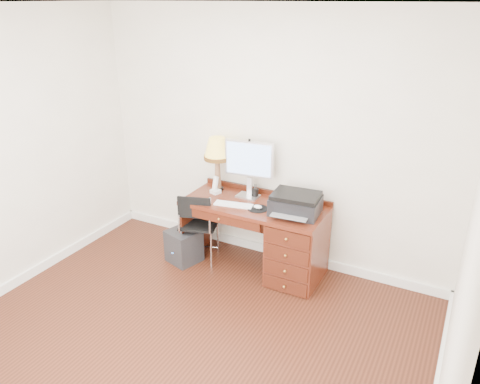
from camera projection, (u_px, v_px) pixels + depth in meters
The scene contains 12 objects.
ground at pixel (182, 343), 4.00m from camera, with size 4.00×4.00×0.00m, color #33150B.
room_shell at pixel (219, 299), 4.50m from camera, with size 4.00×4.00×4.00m.
desk at pixel (282, 239), 4.85m from camera, with size 1.50×0.67×0.75m.
monitor at pixel (249, 162), 4.90m from camera, with size 0.53×0.20×0.61m.
keyboard at pixel (234, 205), 4.82m from camera, with size 0.40×0.12×0.02m, color white.
mouse_pad at pixel (258, 208), 4.74m from camera, with size 0.21×0.21×0.04m.
printer at pixel (296, 204), 4.61m from camera, with size 0.50×0.40×0.21m.
leg_lamp at pixel (217, 152), 5.05m from camera, with size 0.29×0.29×0.60m.
phone at pixel (216, 188), 5.10m from camera, with size 0.12×0.12×0.19m.
pen_cup at pixel (255, 193), 5.01m from camera, with size 0.07×0.07×0.09m, color black.
chair at pixel (196, 221), 5.05m from camera, with size 0.49×0.50×0.83m.
equipment_box at pixel (184, 246), 5.19m from camera, with size 0.32×0.32×0.37m, color black.
Camera 1 is at (1.92, -2.59, 2.74)m, focal length 35.00 mm.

